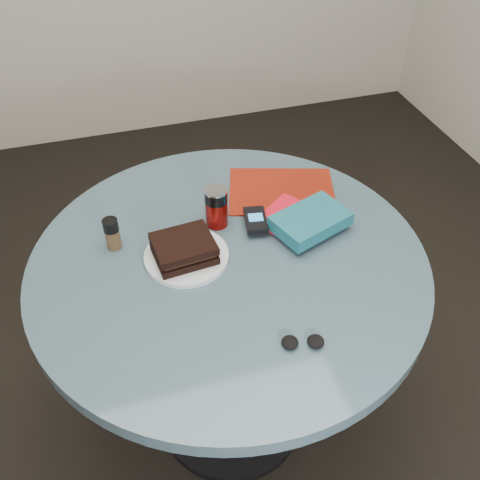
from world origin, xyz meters
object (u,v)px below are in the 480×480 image
object	(u,v)px
table	(229,300)
soda_can	(216,207)
red_book	(284,216)
sandwich	(184,248)
pepper_grinder	(112,234)
plate	(187,256)
novel	(310,221)
headphones	(303,342)
magazine	(282,191)
mp3_player	(256,220)

from	to	relation	value
table	soda_can	distance (m)	0.26
soda_can	red_book	distance (m)	0.19
sandwich	soda_can	distance (m)	0.16
pepper_grinder	red_book	world-z (taller)	pepper_grinder
plate	novel	size ratio (longest dim) A/B	1.10
sandwich	pepper_grinder	bearing A→B (deg)	148.67
headphones	pepper_grinder	bearing A→B (deg)	129.10
magazine	mp3_player	distance (m)	0.18
novel	soda_can	bearing A→B (deg)	135.92
novel	mp3_player	distance (m)	0.14
plate	magazine	size ratio (longest dim) A/B	0.71
mp3_player	headphones	bearing A→B (deg)	-93.26
plate	soda_can	world-z (taller)	soda_can
sandwich	red_book	world-z (taller)	sandwich
table	soda_can	world-z (taller)	soda_can
novel	mp3_player	size ratio (longest dim) A/B	1.81
red_book	novel	bearing A→B (deg)	-93.54
sandwich	novel	size ratio (longest dim) A/B	0.81
table	pepper_grinder	size ratio (longest dim) A/B	11.31
soda_can	novel	world-z (taller)	soda_can
plate	novel	bearing A→B (deg)	1.17
soda_can	novel	size ratio (longest dim) A/B	0.59
red_book	headphones	world-z (taller)	headphones
soda_can	novel	xyz separation A→B (m)	(0.23, -0.10, -0.02)
table	pepper_grinder	bearing A→B (deg)	155.97
novel	red_book	bearing A→B (deg)	103.82
magazine	headphones	bearing A→B (deg)	-88.14
pepper_grinder	magazine	xyz separation A→B (m)	(0.49, 0.10, -0.04)
red_book	table	bearing A→B (deg)	171.21
pepper_grinder	novel	world-z (taller)	pepper_grinder
table	headphones	world-z (taller)	headphones
soda_can	red_book	size ratio (longest dim) A/B	0.74
plate	soda_can	bearing A→B (deg)	45.20
plate	headphones	bearing A→B (deg)	-61.70
pepper_grinder	headphones	xyz separation A→B (m)	(0.35, -0.43, -0.03)
mp3_player	soda_can	bearing A→B (deg)	154.84
sandwich	headphones	world-z (taller)	sandwich
sandwich	magazine	bearing A→B (deg)	30.93
red_book	novel	xyz separation A→B (m)	(0.05, -0.07, 0.03)
soda_can	headphones	distance (m)	0.45
soda_can	magazine	world-z (taller)	soda_can
sandwich	mp3_player	distance (m)	0.22
plate	red_book	size ratio (longest dim) A/B	1.37
plate	headphones	distance (m)	0.38
table	mp3_player	distance (m)	0.23
magazine	novel	size ratio (longest dim) A/B	1.56
pepper_grinder	mp3_player	xyz separation A→B (m)	(0.37, -0.03, -0.02)
novel	headphones	xyz separation A→B (m)	(-0.15, -0.34, -0.03)
magazine	red_book	world-z (taller)	red_book
sandwich	pepper_grinder	size ratio (longest dim) A/B	1.76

